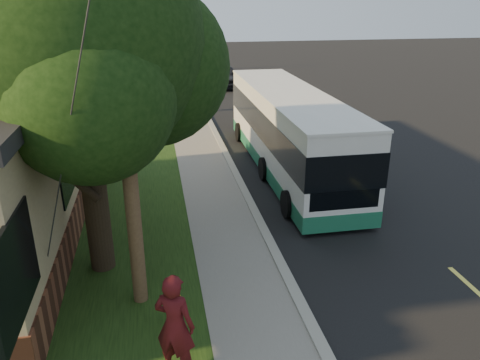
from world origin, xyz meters
The scene contains 14 objects.
ground centered at (0.00, 0.00, 0.00)m, with size 120.00×120.00×0.00m, color black.
road centered at (4.00, 10.00, 0.01)m, with size 8.00×80.00×0.01m, color black.
curb centered at (0.00, 10.00, 0.06)m, with size 0.25×80.00×0.12m, color gray.
sidewalk centered at (-1.00, 10.00, 0.04)m, with size 2.00×80.00×0.08m, color slate.
grass_verge centered at (-4.50, 10.00, 0.04)m, with size 5.00×80.00×0.07m, color black.
fire_hydrant centered at (-2.60, 0.00, 0.43)m, with size 0.32×0.32×0.74m.
utility_pole centered at (-3.31, 0.99, 4.63)m, with size 2.86×3.21×9.07m.
leafy_tree centered at (-4.17, 2.65, 5.17)m, with size 6.30×6.00×7.80m.
bare_tree_near centered at (-3.50, 18.00, 2.15)m, with size 1.38×1.21×4.31m.
bare_tree_far centered at (-3.00, 30.00, 2.00)m, with size 1.38×1.21×4.03m.
traffic_signal centered at (0.50, 34.00, 3.16)m, with size 0.18×0.22×5.50m.
transit_bus centered at (2.04, 8.35, 1.56)m, with size 2.49×10.81×2.93m.
skateboarder centered at (-2.65, -1.22, 1.04)m, with size 0.70×0.46×1.93m, color #440D11.
distant_car centered at (2.24, 25.91, 0.79)m, with size 1.87×4.65×1.58m, color black.
Camera 1 is at (-2.74, -7.60, 6.11)m, focal length 35.00 mm.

